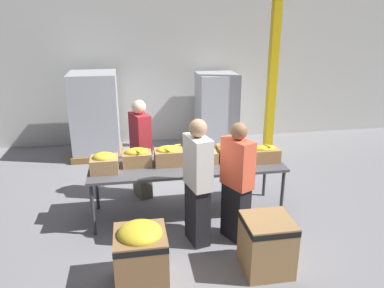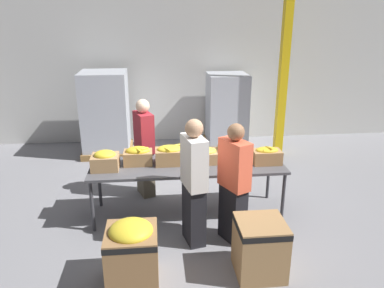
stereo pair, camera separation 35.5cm
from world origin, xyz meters
TOP-DOWN VIEW (x-y plane):
  - ground_plane at (0.00, 0.00)m, footprint 30.00×30.00m
  - wall_back at (0.00, 3.67)m, footprint 16.00×0.08m
  - sorting_table at (0.00, 0.00)m, footprint 2.86×0.86m
  - banana_box_0 at (-1.19, -0.04)m, footprint 0.38×0.34m
  - banana_box_1 at (-0.73, 0.10)m, footprint 0.42×0.30m
  - banana_box_2 at (-0.26, 0.07)m, footprint 0.42×0.31m
  - banana_box_3 at (0.25, 0.08)m, footprint 0.42×0.32m
  - banana_box_4 at (0.69, 0.08)m, footprint 0.42×0.32m
  - banana_box_5 at (1.18, -0.06)m, footprint 0.42×0.27m
  - volunteer_0 at (0.54, -0.76)m, footprint 0.39×0.49m
  - volunteer_1 at (0.02, -0.76)m, footprint 0.33×0.50m
  - volunteer_2 at (-0.65, 0.73)m, footprint 0.36×0.49m
  - donation_bin_0 at (-0.76, -1.49)m, footprint 0.58×0.58m
  - donation_bin_1 at (0.71, -1.49)m, footprint 0.56×0.56m
  - support_pillar at (2.22, 2.46)m, footprint 0.17×0.17m
  - pallet_stack_0 at (1.16, 3.04)m, footprint 0.94×0.94m
  - pallet_stack_1 at (-1.52, 2.84)m, footprint 1.04×1.04m

SIDE VIEW (x-z plane):
  - ground_plane at x=0.00m, z-range 0.00..0.00m
  - donation_bin_1 at x=0.71m, z-range 0.03..0.71m
  - donation_bin_0 at x=-0.76m, z-range 0.02..0.78m
  - sorting_table at x=0.00m, z-range 0.35..1.16m
  - volunteer_0 at x=0.54m, z-range 0.00..1.64m
  - volunteer_2 at x=-0.65m, z-range -0.01..1.64m
  - pallet_stack_0 at x=1.16m, z-range -0.01..1.66m
  - volunteer_1 at x=0.02m, z-range -0.01..1.71m
  - pallet_stack_1 at x=-1.52m, z-range -0.01..1.78m
  - banana_box_3 at x=0.25m, z-range 0.80..1.04m
  - banana_box_5 at x=1.18m, z-range 0.80..1.07m
  - banana_box_1 at x=-0.73m, z-range 0.80..1.08m
  - banana_box_0 at x=-1.19m, z-range 0.80..1.08m
  - banana_box_4 at x=0.69m, z-range 0.80..1.09m
  - banana_box_2 at x=-0.26m, z-range 0.81..1.09m
  - wall_back at x=0.00m, z-range 0.00..4.00m
  - support_pillar at x=2.22m, z-range 0.00..4.00m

